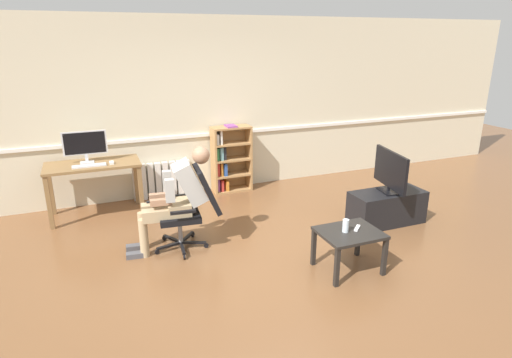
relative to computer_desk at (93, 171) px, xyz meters
The scene contains 15 objects.
ground_plane 2.83m from the computer_desk, 51.37° to the right, with size 18.00×18.00×0.00m, color brown.
back_wall 1.92m from the computer_desk, 16.22° to the left, with size 12.00×0.13×2.70m.
computer_desk is the anchor object (origin of this frame).
imac_monitor 0.38m from the computer_desk, 128.92° to the left, with size 0.57×0.14×0.43m.
keyboard 0.19m from the computer_desk, 106.68° to the right, with size 0.43×0.12×0.02m, color silver.
computer_mouse 0.30m from the computer_desk, 26.36° to the right, with size 0.06×0.10×0.03m, color white.
bookshelf 2.05m from the computer_desk, ahead, with size 0.62×0.29×1.08m.
radiator 1.11m from the computer_desk, 21.76° to the left, with size 0.88×0.08×0.56m.
office_chair 1.75m from the computer_desk, 54.51° to the right, with size 0.81×0.62×0.98m.
person_seated 1.64m from the computer_desk, 59.17° to the right, with size 1.02×0.41×1.21m.
tv_stand 3.99m from the computer_desk, 25.75° to the right, with size 1.00×0.43×0.44m.
tv_screen 3.97m from the computer_desk, 25.74° to the right, with size 0.26×0.78×0.55m.
coffee_table 3.54m from the computer_desk, 46.97° to the right, with size 0.63×0.53×0.45m.
drinking_glass 3.49m from the computer_desk, 47.47° to the right, with size 0.07×0.07×0.14m, color silver.
spare_remote 3.59m from the computer_desk, 45.46° to the right, with size 0.04×0.15×0.02m, color white.
Camera 1 is at (-1.73, -3.82, 2.37)m, focal length 29.91 mm.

